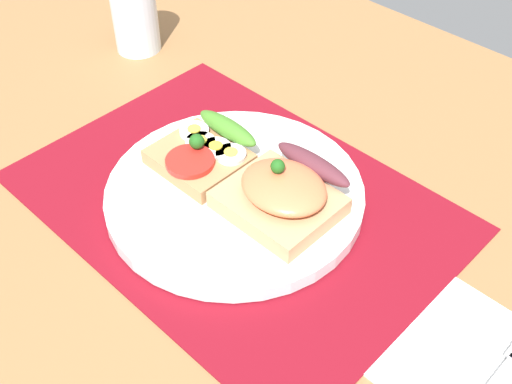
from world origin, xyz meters
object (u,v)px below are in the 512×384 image
object	(u,v)px
napkin	(491,377)
drinking_glass	(134,12)
plate	(235,194)
sandwich_egg_tomato	(204,153)
fork	(501,375)
sandwich_salmon	(284,192)

from	to	relation	value
napkin	drinking_glass	world-z (taller)	drinking_glass
plate	sandwich_egg_tomato	bearing A→B (deg)	173.38
fork	drinking_glass	world-z (taller)	drinking_glass
napkin	fork	size ratio (longest dim) A/B	1.18
plate	fork	bearing A→B (deg)	0.70
fork	drinking_glass	bearing A→B (deg)	169.04
sandwich_salmon	drinking_glass	bearing A→B (deg)	163.70
sandwich_salmon	napkin	xyz separation A→B (cm)	(23.83, -1.60, -3.49)
sandwich_egg_tomato	drinking_glass	bearing A→B (deg)	155.92
fork	plate	bearing A→B (deg)	-179.30
sandwich_salmon	napkin	world-z (taller)	sandwich_salmon
napkin	fork	xyz separation A→B (cm)	(0.53, 0.46, 0.46)
fork	napkin	bearing A→B (deg)	-139.52
plate	sandwich_egg_tomato	size ratio (longest dim) A/B	2.76
sandwich_salmon	drinking_glass	distance (cm)	37.66
sandwich_egg_tomato	sandwich_salmon	distance (cm)	10.50
sandwich_egg_tomato	napkin	distance (cm)	34.40
drinking_glass	fork	bearing A→B (deg)	-10.96
sandwich_egg_tomato	drinking_glass	distance (cm)	28.20
napkin	fork	distance (cm)	0.84
plate	sandwich_egg_tomato	distance (cm)	5.62
napkin	drinking_glass	distance (cm)	61.37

